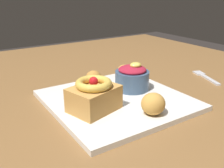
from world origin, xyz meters
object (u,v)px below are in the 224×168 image
(front_plate, at_px, (117,100))
(berry_ramekin, at_px, (132,78))
(cake_slice, at_px, (94,96))
(fritter_front, at_px, (153,104))
(fork, at_px, (205,77))
(fritter_middle, at_px, (93,77))
(fritter_back, at_px, (124,71))

(front_plate, height_order, berry_ramekin, berry_ramekin)
(cake_slice, bearing_deg, berry_ramekin, 20.35)
(fritter_front, relative_size, fork, 0.40)
(fritter_front, relative_size, fritter_middle, 1.22)
(front_plate, bearing_deg, fork, 0.60)
(fritter_front, xyz_separation_m, fritter_back, (0.08, 0.22, -0.00))
(front_plate, height_order, fork, front_plate)
(fritter_middle, relative_size, fork, 0.33)
(front_plate, relative_size, fritter_front, 6.07)
(front_plate, distance_m, cake_slice, 0.09)
(front_plate, bearing_deg, cake_slice, -160.46)
(berry_ramekin, bearing_deg, fritter_back, 66.49)
(front_plate, relative_size, fritter_middle, 7.39)
(cake_slice, height_order, fritter_front, cake_slice)
(berry_ramekin, bearing_deg, fork, -4.69)
(fork, bearing_deg, fritter_back, 86.07)
(berry_ramekin, bearing_deg, fritter_middle, 125.66)
(front_plate, xyz_separation_m, fritter_middle, (0.00, 0.11, 0.02))
(cake_slice, distance_m, fritter_middle, 0.16)
(berry_ramekin, height_order, fritter_front, berry_ramekin)
(cake_slice, height_order, fritter_back, cake_slice)
(front_plate, bearing_deg, berry_ramekin, 21.30)
(front_plate, bearing_deg, fritter_middle, 89.53)
(front_plate, xyz_separation_m, berry_ramekin, (0.06, 0.02, 0.04))
(berry_ramekin, distance_m, fork, 0.26)
(fritter_back, distance_m, fork, 0.25)
(cake_slice, xyz_separation_m, fork, (0.40, 0.03, -0.04))
(berry_ramekin, xyz_separation_m, fork, (0.26, -0.02, -0.04))
(cake_slice, distance_m, fritter_front, 0.12)
(cake_slice, xyz_separation_m, berry_ramekin, (0.14, 0.05, -0.00))
(fritter_middle, bearing_deg, fritter_front, -86.22)
(cake_slice, distance_m, berry_ramekin, 0.15)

